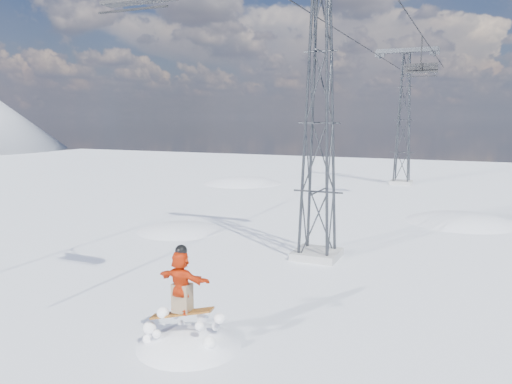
# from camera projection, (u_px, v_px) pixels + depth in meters

# --- Properties ---
(ground) EXTENTS (120.00, 120.00, 0.00)m
(ground) POSITION_uv_depth(u_px,v_px,m) (203.00, 329.00, 13.57)
(ground) COLOR white
(ground) RESTS_ON ground
(snow_terrain) EXTENTS (39.00, 37.00, 22.00)m
(snow_terrain) POSITION_uv_depth(u_px,v_px,m) (294.00, 331.00, 36.12)
(snow_terrain) COLOR white
(snow_terrain) RESTS_ON ground
(lift_tower_near) EXTENTS (5.20, 1.80, 11.43)m
(lift_tower_near) POSITION_uv_depth(u_px,v_px,m) (319.00, 124.00, 19.69)
(lift_tower_near) COLOR #999999
(lift_tower_near) RESTS_ON ground
(lift_tower_far) EXTENTS (5.20, 1.80, 11.43)m
(lift_tower_far) POSITION_uv_depth(u_px,v_px,m) (404.00, 120.00, 42.32)
(lift_tower_far) COLOR #999999
(lift_tower_far) RESTS_ON ground
(haul_cables) EXTENTS (4.46, 51.00, 0.06)m
(haul_cables) POSITION_uv_depth(u_px,v_px,m) (377.00, 29.00, 29.30)
(haul_cables) COLOR black
(haul_cables) RESTS_ON ground
(lift_chair_mid) EXTENTS (2.07, 0.60, 2.57)m
(lift_chair_mid) POSITION_uv_depth(u_px,v_px,m) (421.00, 69.00, 31.96)
(lift_chair_mid) COLOR black
(lift_chair_mid) RESTS_ON ground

